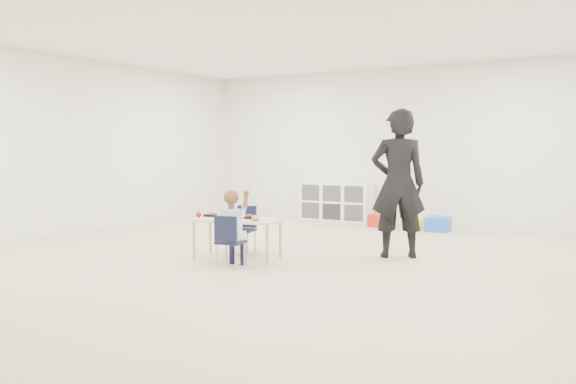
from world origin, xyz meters
The scene contains 16 objects.
room centered at (0.00, 0.00, 1.40)m, with size 9.00×9.02×2.80m.
table centered at (-0.38, 0.05, 0.25)m, with size 1.17×0.74×0.50m.
chair_near centered at (-0.14, -0.41, 0.30)m, with size 0.29×0.27×0.59m, color black, non-canonical shape.
chair_far centered at (-0.62, 0.50, 0.30)m, with size 0.29×0.27×0.59m, color black, non-canonical shape.
child centered at (-0.14, -0.41, 0.47)m, with size 0.40×0.40×0.94m, color #BCD7FF, non-canonical shape.
lunch_tray_near centered at (-0.29, 0.14, 0.51)m, with size 0.22×0.16×0.03m, color black.
lunch_tray_far centered at (-0.77, 0.08, 0.51)m, with size 0.22×0.16×0.03m, color black.
milk_carton centered at (-0.37, -0.07, 0.55)m, with size 0.07×0.07×0.10m, color white.
bread_roll centered at (-0.07, -0.01, 0.53)m, with size 0.09×0.09×0.07m, color #DEA75B.
apple_near centered at (-0.50, 0.07, 0.53)m, with size 0.07×0.07×0.07m, color #9A140E.
apple_far centered at (-0.85, -0.11, 0.53)m, with size 0.07×0.07×0.07m, color #9A140E.
cubby_shelf centered at (-1.20, 4.28, 0.35)m, with size 1.40×0.40×0.70m, color white.
adult centered at (1.23, 1.19, 0.91)m, with size 0.67×0.44×1.83m, color black.
bin_red centered at (-0.11, 3.87, 0.11)m, with size 0.35×0.45×0.22m, color red.
bin_yellow centered at (0.62, 3.91, 0.10)m, with size 0.33×0.43×0.21m, color yellow.
bin_blue centered at (0.90, 3.83, 0.12)m, with size 0.37×0.47×0.23m, color blue.
Camera 1 is at (4.00, -5.88, 1.34)m, focal length 38.00 mm.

